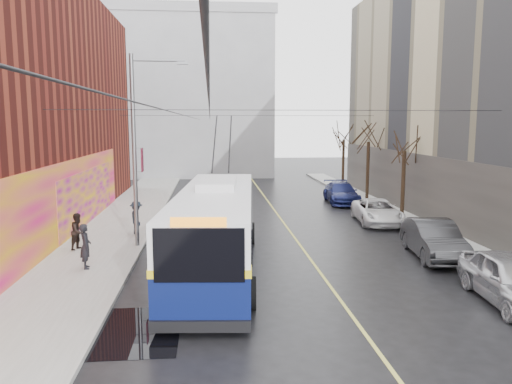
# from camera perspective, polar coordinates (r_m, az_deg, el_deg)

# --- Properties ---
(ground) EXTENTS (140.00, 140.00, 0.00)m
(ground) POSITION_cam_1_polar(r_m,az_deg,el_deg) (14.99, 6.16, -15.37)
(ground) COLOR black
(ground) RESTS_ON ground
(sidewalk_left) EXTENTS (4.00, 60.00, 0.15)m
(sidewalk_left) POSITION_cam_1_polar(r_m,az_deg,el_deg) (26.66, -16.42, -5.04)
(sidewalk_left) COLOR gray
(sidewalk_left) RESTS_ON ground
(sidewalk_right) EXTENTS (2.00, 60.00, 0.15)m
(sidewalk_right) POSITION_cam_1_polar(r_m,az_deg,el_deg) (28.68, 19.23, -4.26)
(sidewalk_right) COLOR gray
(sidewalk_right) RESTS_ON ground
(lane_line) EXTENTS (0.12, 50.00, 0.01)m
(lane_line) POSITION_cam_1_polar(r_m,az_deg,el_deg) (28.44, 3.58, -4.07)
(lane_line) COLOR #BFB74C
(lane_line) RESTS_ON ground
(building_far) EXTENTS (20.50, 12.10, 18.00)m
(building_far) POSITION_cam_1_polar(r_m,az_deg,el_deg) (58.64, -8.50, 10.90)
(building_far) COLOR gray
(building_far) RESTS_ON ground
(streetlight_pole) EXTENTS (2.65, 0.60, 9.00)m
(streetlight_pole) POSITION_cam_1_polar(r_m,az_deg,el_deg) (23.75, -13.38, 5.15)
(streetlight_pole) COLOR slate
(streetlight_pole) RESTS_ON ground
(catenary_wires) EXTENTS (18.00, 60.00, 0.22)m
(catenary_wires) POSITION_cam_1_polar(r_m,az_deg,el_deg) (28.26, -4.76, 8.59)
(catenary_wires) COLOR black
(tree_near) EXTENTS (3.20, 3.20, 6.40)m
(tree_near) POSITION_cam_1_polar(r_m,az_deg,el_deg) (31.77, 16.66, 5.92)
(tree_near) COLOR black
(tree_near) RESTS_ON ground
(tree_mid) EXTENTS (3.20, 3.20, 6.68)m
(tree_mid) POSITION_cam_1_polar(r_m,az_deg,el_deg) (38.35, 12.78, 6.77)
(tree_mid) COLOR black
(tree_mid) RESTS_ON ground
(tree_far) EXTENTS (3.20, 3.20, 6.57)m
(tree_far) POSITION_cam_1_polar(r_m,az_deg,el_deg) (45.06, 10.02, 6.85)
(tree_far) COLOR black
(tree_far) RESTS_ON ground
(puddle) EXTENTS (2.72, 3.62, 0.01)m
(puddle) POSITION_cam_1_polar(r_m,az_deg,el_deg) (15.24, -13.95, -15.15)
(puddle) COLOR black
(puddle) RESTS_ON ground
(pigeons_flying) EXTENTS (2.69, 3.79, 1.50)m
(pigeons_flying) POSITION_cam_1_polar(r_m,az_deg,el_deg) (23.40, -4.31, 11.13)
(pigeons_flying) COLOR slate
(trolleybus) EXTENTS (3.91, 13.41, 6.28)m
(trolleybus) POSITION_cam_1_polar(r_m,az_deg,el_deg) (20.05, -4.58, -4.09)
(trolleybus) COLOR #081143
(trolleybus) RESTS_ON ground
(parked_car_a) EXTENTS (2.36, 5.01, 1.66)m
(parked_car_a) POSITION_cam_1_polar(r_m,az_deg,el_deg) (18.60, 27.16, -8.84)
(parked_car_a) COLOR #B2B3B7
(parked_car_a) RESTS_ON ground
(parked_car_b) EXTENTS (2.36, 5.17, 1.65)m
(parked_car_b) POSITION_cam_1_polar(r_m,az_deg,el_deg) (23.41, 19.65, -5.10)
(parked_car_b) COLOR #29292C
(parked_car_b) RESTS_ON ground
(parked_car_c) EXTENTS (2.78, 5.25, 1.41)m
(parked_car_c) POSITION_cam_1_polar(r_m,az_deg,el_deg) (30.36, 13.69, -2.17)
(parked_car_c) COLOR white
(parked_car_c) RESTS_ON ground
(parked_car_d) EXTENTS (2.45, 5.34, 1.51)m
(parked_car_d) POSITION_cam_1_polar(r_m,az_deg,el_deg) (37.36, 9.72, -0.10)
(parked_car_d) COLOR navy
(parked_car_d) RESTS_ON ground
(following_car) EXTENTS (2.30, 4.56, 1.49)m
(following_car) POSITION_cam_1_polar(r_m,az_deg,el_deg) (34.96, -4.84, -0.58)
(following_car) COLOR silver
(following_car) RESTS_ON ground
(pedestrian_a) EXTENTS (0.59, 0.75, 1.81)m
(pedestrian_a) POSITION_cam_1_polar(r_m,az_deg,el_deg) (21.01, -18.91, -5.88)
(pedestrian_a) COLOR black
(pedestrian_a) RESTS_ON sidewalk_left
(pedestrian_b) EXTENTS (0.93, 1.01, 1.68)m
(pedestrian_b) POSITION_cam_1_polar(r_m,az_deg,el_deg) (24.24, -19.64, -4.25)
(pedestrian_b) COLOR black
(pedestrian_b) RESTS_ON sidewalk_left
(pedestrian_c) EXTENTS (1.00, 1.29, 1.75)m
(pedestrian_c) POSITION_cam_1_polar(r_m,az_deg,el_deg) (26.59, -13.51, -2.88)
(pedestrian_c) COLOR black
(pedestrian_c) RESTS_ON sidewalk_left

